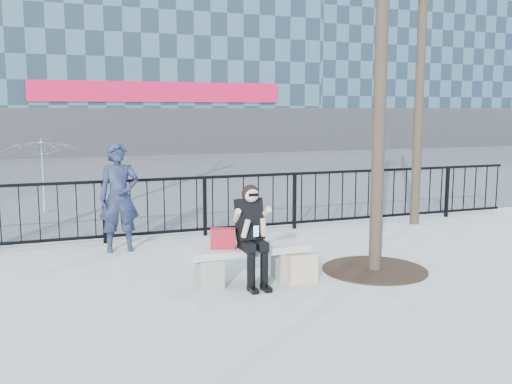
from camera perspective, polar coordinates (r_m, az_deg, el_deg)
name	(u,v)px	position (r m, az deg, el deg)	size (l,w,h in m)	color
ground	(248,282)	(7.79, -0.76, -8.98)	(120.00, 120.00, 0.00)	#A1A19B
street_surface	(118,171)	(22.28, -13.62, 2.06)	(60.00, 23.00, 0.01)	#474747
railing	(194,206)	(10.47, -6.20, -1.45)	(14.00, 0.06, 1.10)	black
tree_grate	(375,270)	(8.49, 11.77, -7.61)	(1.50, 1.50, 0.02)	black
bench_main	(248,260)	(7.70, -0.76, -6.84)	(1.65, 0.46, 0.49)	slate
seated_woman	(252,236)	(7.47, -0.36, -4.41)	(0.50, 0.64, 1.34)	black
handbag	(223,238)	(7.54, -3.31, -4.65)	(0.33, 0.15, 0.27)	maroon
shopping_bag	(302,268)	(7.75, 4.67, -7.62)	(0.40, 0.15, 0.38)	beige
standing_man	(119,198)	(9.52, -13.52, -0.54)	(0.65, 0.43, 1.78)	black
vendor_umbrella	(43,176)	(13.49, -20.55, 1.50)	(1.85, 1.88, 1.69)	yellow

